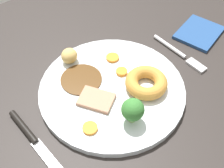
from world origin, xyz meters
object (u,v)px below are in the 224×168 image
object	(u,v)px
carrot_coin_side	(122,72)
broccoli_floret	(133,110)
dinner_plate	(112,89)
knife	(33,139)
carrot_coin_front	(112,58)
meat_slice_main	(96,99)
folded_napkin	(199,33)
carrot_coin_back	(90,128)
fork	(179,53)
roast_potato_left	(69,56)
yorkshire_pudding	(146,83)

from	to	relation	value
carrot_coin_side	broccoli_floret	distance (cm)	12.09
dinner_plate	knife	bearing A→B (deg)	-0.48
carrot_coin_front	carrot_coin_side	world-z (taller)	carrot_coin_side
dinner_plate	meat_slice_main	xyz separation A→B (cm)	(4.49, 0.72, 1.10)
folded_napkin	carrot_coin_back	bearing A→B (deg)	8.64
broccoli_floret	dinner_plate	bearing A→B (deg)	-104.56
carrot_coin_back	folded_napkin	world-z (taller)	carrot_coin_back
broccoli_floret	folded_napkin	xyz separation A→B (cm)	(-30.40, -8.98, -4.14)
dinner_plate	knife	world-z (taller)	dinner_plate
carrot_coin_back	knife	size ratio (longest dim) A/B	0.15
carrot_coin_back	fork	size ratio (longest dim) A/B	0.18
roast_potato_left	folded_napkin	bearing A→B (deg)	160.43
knife	broccoli_floret	bearing A→B (deg)	59.43
folded_napkin	knife	bearing A→B (deg)	0.60
broccoli_floret	fork	world-z (taller)	broccoli_floret
yorkshire_pudding	carrot_coin_front	xyz separation A→B (cm)	(-0.02, -10.52, -1.01)
yorkshire_pudding	carrot_coin_front	size ratio (longest dim) A/B	2.98
dinner_plate	yorkshire_pudding	distance (cm)	7.05
carrot_coin_front	meat_slice_main	bearing A→B (deg)	35.62
carrot_coin_back	fork	xyz separation A→B (cm)	(-28.09, -3.73, -1.30)
carrot_coin_front	broccoli_floret	bearing A→B (deg)	62.93
fork	carrot_coin_front	bearing A→B (deg)	-119.64
carrot_coin_side	broccoli_floret	xyz separation A→B (cm)	(6.24, 9.97, 2.81)
fork	folded_napkin	world-z (taller)	fork
yorkshire_pudding	carrot_coin_back	world-z (taller)	yorkshire_pudding
dinner_plate	roast_potato_left	bearing A→B (deg)	-78.51
carrot_coin_back	broccoli_floret	distance (cm)	8.28
dinner_plate	meat_slice_main	bearing A→B (deg)	9.13
yorkshire_pudding	carrot_coin_side	bearing A→B (deg)	-78.09
broccoli_floret	folded_napkin	size ratio (longest dim) A/B	0.48
roast_potato_left	broccoli_floret	world-z (taller)	broccoli_floret
meat_slice_main	yorkshire_pudding	size ratio (longest dim) A/B	0.77
carrot_coin_side	fork	size ratio (longest dim) A/B	0.15
meat_slice_main	yorkshire_pudding	distance (cm)	10.44
carrot_coin_side	knife	world-z (taller)	carrot_coin_side
dinner_plate	roast_potato_left	distance (cm)	11.97
roast_potato_left	carrot_coin_front	bearing A→B (deg)	145.85
yorkshire_pudding	knife	size ratio (longest dim) A/B	0.45
folded_napkin	dinner_plate	bearing A→B (deg)	1.29
folded_napkin	yorkshire_pudding	bearing A→B (deg)	11.93
meat_slice_main	knife	xyz separation A→B (cm)	(13.45, -0.87, -1.35)
roast_potato_left	folded_napkin	world-z (taller)	roast_potato_left
carrot_coin_back	folded_napkin	size ratio (longest dim) A/B	0.25
dinner_plate	meat_slice_main	world-z (taller)	meat_slice_main
carrot_coin_back	carrot_coin_side	world-z (taller)	same
dinner_plate	broccoli_floret	xyz separation A→B (cm)	(2.17, 8.35, 3.84)
carrot_coin_front	carrot_coin_back	world-z (taller)	same
carrot_coin_front	carrot_coin_side	xyz separation A→B (cm)	(1.25, 4.69, 0.05)
carrot_coin_front	knife	xyz separation A→B (cm)	(23.27, 6.16, -1.22)
carrot_coin_back	carrot_coin_side	bearing A→B (deg)	-153.33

